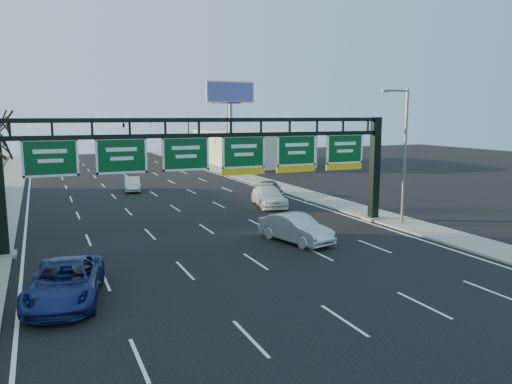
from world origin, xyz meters
name	(u,v)px	position (x,y,z in m)	size (l,w,h in m)	color
ground	(272,273)	(0.00, 0.00, 0.00)	(160.00, 160.00, 0.00)	black
sidewalk_right	(304,194)	(12.80, 20.00, 0.06)	(3.00, 120.00, 0.12)	gray
lane_markings	(169,204)	(0.00, 20.00, 0.01)	(21.60, 120.00, 0.01)	white
sign_gantry	(218,160)	(0.16, 8.00, 4.63)	(24.60, 1.20, 7.20)	black
building_right_distant	(250,147)	(20.00, 50.00, 2.50)	(12.00, 20.00, 5.00)	beige
streetlight_near	(403,149)	(12.47, 6.00, 5.08)	(2.15, 0.22, 9.00)	slate
streetlight_far	(226,133)	(12.47, 40.00, 5.08)	(2.15, 0.22, 9.00)	slate
billboard_right	(231,103)	(15.00, 44.98, 9.06)	(7.00, 0.50, 12.00)	slate
traffic_signal_mast	(149,128)	(5.69, 55.00, 5.50)	(10.16, 0.54, 7.00)	black
car_blue_suv	(65,282)	(-9.09, 0.01, 0.80)	(2.64, 5.73, 1.59)	navy
car_silver_sedan	(296,228)	(3.72, 4.64, 0.81)	(1.72, 4.93, 1.62)	#B3B4B8
car_white_wagon	(269,196)	(7.27, 15.93, 0.78)	(2.19, 5.38, 1.56)	white
car_grey_far	(270,188)	(9.46, 20.30, 0.73)	(1.73, 4.29, 1.46)	#3D4042
car_silver_distant	(132,184)	(-1.52, 28.55, 0.68)	(1.43, 4.11, 1.35)	silver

